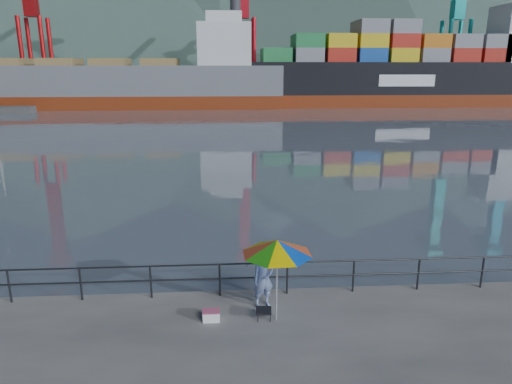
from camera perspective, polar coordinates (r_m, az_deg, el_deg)
harbor_water at (r=140.76m, az=-4.40°, el=12.47°), size 500.00×280.00×0.00m
far_dock at (r=104.17m, az=1.06°, el=11.58°), size 200.00×40.00×0.40m
guardrail at (r=13.74m, az=-8.82°, el=-10.87°), size 22.00×0.06×1.03m
mountains at (r=223.45m, az=6.42°, el=22.55°), size 600.00×332.80×80.00m
port_cranes at (r=99.62m, az=14.51°, el=20.18°), size 116.00×28.00×38.40m
container_stacks at (r=109.57m, az=13.78°, el=12.89°), size 58.00×8.40×7.80m
fisherman at (r=12.94m, az=0.91°, el=-10.76°), size 0.72×0.59×1.70m
beach_umbrella at (r=11.80m, az=2.66°, el=-6.89°), size 2.39×2.39×2.28m
folding_stool at (r=12.67m, az=0.96°, el=-14.99°), size 0.45×0.45×0.27m
cooler_bag at (r=12.67m, az=-5.61°, el=-15.16°), size 0.45×0.30×0.26m
fishing_rod at (r=14.32m, az=-0.45°, el=-11.87°), size 0.36×1.52×1.10m
bulk_carrier at (r=84.69m, az=-14.74°, el=13.04°), size 54.68×9.46×14.50m
container_ship at (r=91.15m, az=18.29°, el=14.02°), size 56.50×9.42×18.10m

